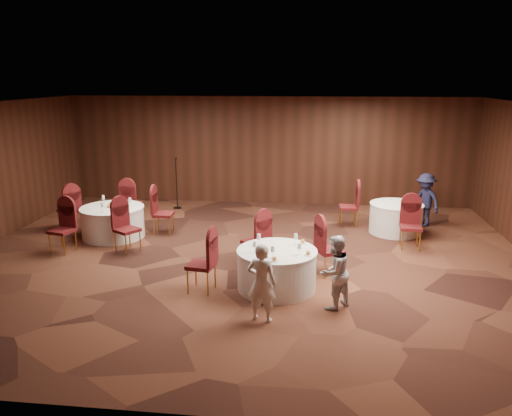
# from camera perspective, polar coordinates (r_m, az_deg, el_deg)

# --- Properties ---
(ground) EXTENTS (12.00, 12.00, 0.00)m
(ground) POSITION_cam_1_polar(r_m,az_deg,el_deg) (10.59, -1.21, -6.01)
(ground) COLOR black
(ground) RESTS_ON ground
(room_shell) EXTENTS (12.00, 12.00, 12.00)m
(room_shell) POSITION_cam_1_polar(r_m,az_deg,el_deg) (10.06, -1.27, 4.51)
(room_shell) COLOR silver
(room_shell) RESTS_ON ground
(table_main) EXTENTS (1.46, 1.46, 0.74)m
(table_main) POSITION_cam_1_polar(r_m,az_deg,el_deg) (9.14, 2.39, -6.98)
(table_main) COLOR silver
(table_main) RESTS_ON ground
(table_left) EXTENTS (1.50, 1.50, 0.74)m
(table_left) POSITION_cam_1_polar(r_m,az_deg,el_deg) (12.48, -16.02, -1.52)
(table_left) COLOR silver
(table_left) RESTS_ON ground
(table_right) EXTENTS (1.29, 1.29, 0.74)m
(table_right) POSITION_cam_1_polar(r_m,az_deg,el_deg) (12.79, 15.68, -1.11)
(table_right) COLOR silver
(table_right) RESTS_ON ground
(chairs_main) EXTENTS (2.96, 2.08, 1.00)m
(chairs_main) POSITION_cam_1_polar(r_m,az_deg,el_deg) (9.65, 0.89, -4.97)
(chairs_main) COLOR #470E11
(chairs_main) RESTS_ON ground
(chairs_left) EXTENTS (3.08, 3.07, 1.00)m
(chairs_left) POSITION_cam_1_polar(r_m,az_deg,el_deg) (12.47, -16.19, -0.95)
(chairs_left) COLOR #470E11
(chairs_left) RESTS_ON ground
(chairs_right) EXTENTS (1.82, 2.17, 1.00)m
(chairs_right) POSITION_cam_1_polar(r_m,az_deg,el_deg) (12.37, 13.71, -0.91)
(chairs_right) COLOR #470E11
(chairs_right) RESTS_ON ground
(tabletop_main) EXTENTS (1.05, 1.13, 0.22)m
(tabletop_main) POSITION_cam_1_polar(r_m,az_deg,el_deg) (8.89, 3.29, -4.40)
(tabletop_main) COLOR silver
(tabletop_main) RESTS_ON table_main
(tabletop_left) EXTENTS (0.82, 0.80, 0.22)m
(tabletop_left) POSITION_cam_1_polar(r_m,az_deg,el_deg) (12.36, -16.15, 0.45)
(tabletop_left) COLOR silver
(tabletop_left) RESTS_ON table_left
(tabletop_right) EXTENTS (0.08, 0.08, 0.22)m
(tabletop_right) POSITION_cam_1_polar(r_m,az_deg,el_deg) (12.42, 17.14, 0.82)
(tabletop_right) COLOR silver
(tabletop_right) RESTS_ON table_right
(mic_stand) EXTENTS (0.24, 0.24, 1.50)m
(mic_stand) POSITION_cam_1_polar(r_m,az_deg,el_deg) (14.78, -9.02, 1.60)
(mic_stand) COLOR black
(mic_stand) RESTS_ON ground
(woman_a) EXTENTS (0.52, 0.39, 1.29)m
(woman_a) POSITION_cam_1_polar(r_m,az_deg,el_deg) (7.88, 0.65, -8.53)
(woman_a) COLOR silver
(woman_a) RESTS_ON ground
(woman_b) EXTENTS (0.77, 0.78, 1.27)m
(woman_b) POSITION_cam_1_polar(r_m,az_deg,el_deg) (8.41, 8.93, -7.25)
(woman_b) COLOR silver
(woman_b) RESTS_ON ground
(man_c) EXTENTS (0.93, 1.02, 1.37)m
(man_c) POSITION_cam_1_polar(r_m,az_deg,el_deg) (13.55, 18.77, 0.89)
(man_c) COLOR black
(man_c) RESTS_ON ground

